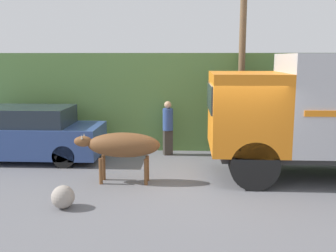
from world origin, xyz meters
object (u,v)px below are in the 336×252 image
object	(u,v)px
brown_cow	(122,145)
roadside_rock	(63,197)
pedestrian_on_hill	(168,125)
utility_pole	(242,49)
cargo_truck	(335,109)
parked_suv	(26,135)

from	to	relation	value
brown_cow	roadside_rock	world-z (taller)	brown_cow
pedestrian_on_hill	utility_pole	distance (m)	3.35
pedestrian_on_hill	roadside_rock	world-z (taller)	pedestrian_on_hill
cargo_truck	parked_suv	bearing A→B (deg)	167.99
brown_cow	pedestrian_on_hill	xyz separation A→B (m)	(0.99, 2.91, 0.01)
cargo_truck	utility_pole	bearing A→B (deg)	127.15
cargo_truck	pedestrian_on_hill	distance (m)	5.04
brown_cow	utility_pole	bearing A→B (deg)	40.70
parked_suv	roadside_rock	distance (m)	4.52
pedestrian_on_hill	roadside_rock	xyz separation A→B (m)	(-1.96, -4.70, -0.72)
cargo_truck	roadside_rock	bearing A→B (deg)	-162.05
parked_suv	utility_pole	bearing A→B (deg)	11.84
brown_cow	utility_pole	distance (m)	5.16
cargo_truck	utility_pole	size ratio (longest dim) A/B	0.95
cargo_truck	parked_suv	world-z (taller)	cargo_truck
brown_cow	utility_pole	size ratio (longest dim) A/B	0.33
cargo_truck	utility_pole	distance (m)	3.59
parked_suv	cargo_truck	bearing A→B (deg)	-6.56
cargo_truck	pedestrian_on_hill	xyz separation A→B (m)	(-4.41, 2.28, -0.85)
cargo_truck	brown_cow	xyz separation A→B (m)	(-5.41, -0.64, -0.86)
cargo_truck	pedestrian_on_hill	world-z (taller)	cargo_truck
pedestrian_on_hill	utility_pole	bearing A→B (deg)	162.51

